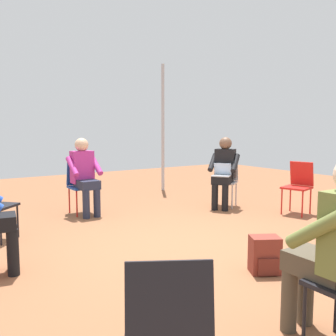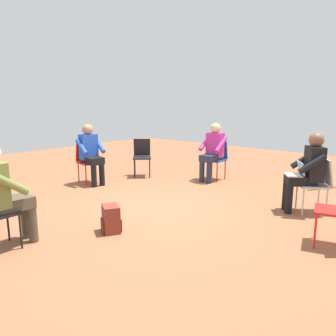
{
  "view_description": "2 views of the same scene",
  "coord_description": "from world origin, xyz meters",
  "px_view_note": "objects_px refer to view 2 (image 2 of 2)",
  "views": [
    {
      "loc": [
        3.5,
        -2.53,
        1.42
      ],
      "look_at": [
        0.25,
        -0.37,
        0.99
      ],
      "focal_mm": 40.0,
      "sensor_mm": 36.0,
      "label": 1
    },
    {
      "loc": [
        3.7,
        3.42,
        1.69
      ],
      "look_at": [
        0.12,
        0.38,
        0.73
      ],
      "focal_mm": 35.0,
      "sensor_mm": 36.0,
      "label": 2
    }
  ],
  "objects_px": {
    "person_with_laptop": "(307,168)",
    "person_in_magenta": "(213,149)",
    "chair_northwest": "(318,181)",
    "chair_west": "(216,157)",
    "person_in_olive": "(3,190)",
    "person_in_blue": "(91,151)",
    "backpack_near_laptop_user": "(111,220)",
    "chair_southwest": "(142,155)",
    "chair_south": "(87,159)"
  },
  "relations": [
    {
      "from": "chair_west",
      "to": "person_in_blue",
      "type": "bearing_deg",
      "value": 48.75
    },
    {
      "from": "chair_southwest",
      "to": "person_in_olive",
      "type": "xyz_separation_m",
      "value": [
        3.71,
        1.46,
        0.2
      ]
    },
    {
      "from": "person_in_blue",
      "to": "chair_west",
      "type": "bearing_deg",
      "value": 148.91
    },
    {
      "from": "chair_south",
      "to": "person_in_blue",
      "type": "distance_m",
      "value": 0.26
    },
    {
      "from": "chair_southwest",
      "to": "person_in_blue",
      "type": "xyz_separation_m",
      "value": [
        1.22,
        -0.27,
        0.2
      ]
    },
    {
      "from": "person_in_olive",
      "to": "chair_west",
      "type": "bearing_deg",
      "value": 90.82
    },
    {
      "from": "chair_south",
      "to": "chair_southwest",
      "type": "bearing_deg",
      "value": 169.44
    },
    {
      "from": "chair_northwest",
      "to": "chair_southwest",
      "type": "xyz_separation_m",
      "value": [
        -0.08,
        -3.85,
        0.0
      ]
    },
    {
      "from": "person_in_magenta",
      "to": "person_in_olive",
      "type": "xyz_separation_m",
      "value": [
        4.37,
        -0.02,
        0.0
      ]
    },
    {
      "from": "chair_south",
      "to": "person_with_laptop",
      "type": "relative_size",
      "value": 0.69
    },
    {
      "from": "person_in_blue",
      "to": "person_in_olive",
      "type": "xyz_separation_m",
      "value": [
        2.49,
        1.72,
        0.0
      ]
    },
    {
      "from": "person_in_blue",
      "to": "person_in_magenta",
      "type": "height_order",
      "value": "same"
    },
    {
      "from": "chair_northwest",
      "to": "chair_southwest",
      "type": "relative_size",
      "value": 1.0
    },
    {
      "from": "person_in_blue",
      "to": "backpack_near_laptop_user",
      "type": "height_order",
      "value": "person_in_blue"
    },
    {
      "from": "person_in_magenta",
      "to": "backpack_near_laptop_user",
      "type": "bearing_deg",
      "value": 98.78
    },
    {
      "from": "chair_northwest",
      "to": "person_in_blue",
      "type": "distance_m",
      "value": 4.27
    },
    {
      "from": "chair_south",
      "to": "backpack_near_laptop_user",
      "type": "distance_m",
      "value": 2.87
    },
    {
      "from": "backpack_near_laptop_user",
      "to": "chair_west",
      "type": "bearing_deg",
      "value": -170.79
    },
    {
      "from": "person_in_magenta",
      "to": "chair_northwest",
      "type": "bearing_deg",
      "value": 161.88
    },
    {
      "from": "chair_northwest",
      "to": "person_in_magenta",
      "type": "bearing_deg",
      "value": 37.85
    },
    {
      "from": "person_with_laptop",
      "to": "person_in_olive",
      "type": "bearing_deg",
      "value": 112.67
    },
    {
      "from": "chair_northwest",
      "to": "backpack_near_laptop_user",
      "type": "height_order",
      "value": "chair_northwest"
    },
    {
      "from": "person_with_laptop",
      "to": "person_in_magenta",
      "type": "xyz_separation_m",
      "value": [
        -0.83,
        -2.23,
        0.0
      ]
    },
    {
      "from": "chair_south",
      "to": "person_in_olive",
      "type": "bearing_deg",
      "value": 46.14
    },
    {
      "from": "person_in_olive",
      "to": "person_with_laptop",
      "type": "bearing_deg",
      "value": 58.58
    },
    {
      "from": "chair_northwest",
      "to": "chair_west",
      "type": "height_order",
      "value": "same"
    },
    {
      "from": "chair_northwest",
      "to": "person_with_laptop",
      "type": "relative_size",
      "value": 0.69
    },
    {
      "from": "person_with_laptop",
      "to": "person_in_magenta",
      "type": "height_order",
      "value": "same"
    },
    {
      "from": "chair_south",
      "to": "backpack_near_laptop_user",
      "type": "bearing_deg",
      "value": 69.04
    },
    {
      "from": "person_in_blue",
      "to": "person_in_olive",
      "type": "bearing_deg",
      "value": 43.95
    },
    {
      "from": "person_in_olive",
      "to": "person_in_blue",
      "type": "bearing_deg",
      "value": 125.68
    },
    {
      "from": "chair_northwest",
      "to": "person_in_olive",
      "type": "relative_size",
      "value": 0.69
    },
    {
      "from": "person_in_olive",
      "to": "backpack_near_laptop_user",
      "type": "distance_m",
      "value": 1.34
    },
    {
      "from": "chair_southwest",
      "to": "person_in_olive",
      "type": "bearing_deg",
      "value": 67.42
    },
    {
      "from": "person_with_laptop",
      "to": "person_in_magenta",
      "type": "bearing_deg",
      "value": 34.63
    },
    {
      "from": "chair_northwest",
      "to": "chair_south",
      "type": "distance_m",
      "value": 4.42
    },
    {
      "from": "chair_west",
      "to": "chair_south",
      "type": "xyz_separation_m",
      "value": [
        2.02,
        -1.91,
        0.0
      ]
    },
    {
      "from": "person_in_magenta",
      "to": "person_in_blue",
      "type": "bearing_deg",
      "value": 46.3
    },
    {
      "from": "chair_northwest",
      "to": "backpack_near_laptop_user",
      "type": "distance_m",
      "value": 3.15
    },
    {
      "from": "chair_southwest",
      "to": "person_in_magenta",
      "type": "distance_m",
      "value": 1.63
    },
    {
      "from": "person_in_magenta",
      "to": "chair_west",
      "type": "bearing_deg",
      "value": -90.0
    },
    {
      "from": "person_in_blue",
      "to": "backpack_near_laptop_user",
      "type": "bearing_deg",
      "value": 67.78
    },
    {
      "from": "chair_west",
      "to": "person_in_blue",
      "type": "xyz_separation_m",
      "value": [
        2.04,
        -1.74,
        0.2
      ]
    },
    {
      "from": "person_with_laptop",
      "to": "person_in_blue",
      "type": "relative_size",
      "value": 1.0
    },
    {
      "from": "person_in_magenta",
      "to": "backpack_near_laptop_user",
      "type": "xyz_separation_m",
      "value": [
        3.29,
        0.56,
        -0.54
      ]
    },
    {
      "from": "chair_southwest",
      "to": "backpack_near_laptop_user",
      "type": "height_order",
      "value": "chair_southwest"
    },
    {
      "from": "chair_northwest",
      "to": "chair_southwest",
      "type": "height_order",
      "value": "same"
    },
    {
      "from": "chair_northwest",
      "to": "person_in_magenta",
      "type": "relative_size",
      "value": 0.69
    },
    {
      "from": "chair_southwest",
      "to": "backpack_near_laptop_user",
      "type": "bearing_deg",
      "value": 83.73
    },
    {
      "from": "chair_northwest",
      "to": "chair_west",
      "type": "xyz_separation_m",
      "value": [
        -0.9,
        -2.37,
        0.0
      ]
    }
  ]
}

